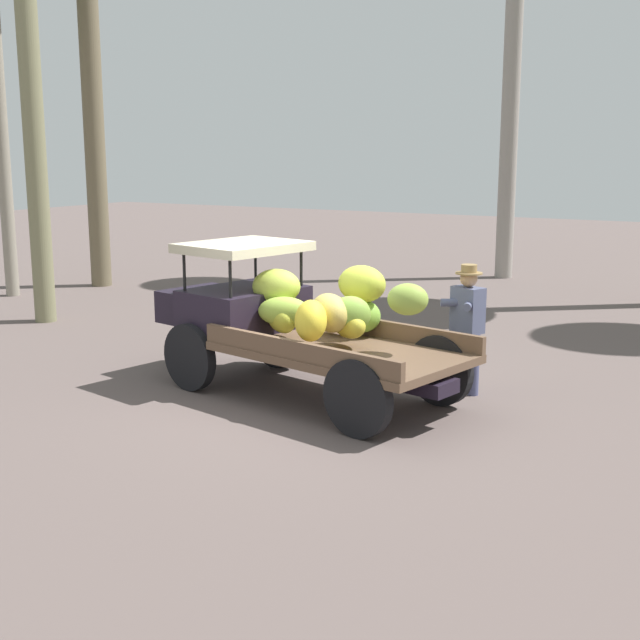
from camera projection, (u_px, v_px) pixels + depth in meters
The scene contains 3 objects.
ground_plane at pixel (295, 399), 10.66m from camera, with size 60.00×60.00×0.00m, color #60514E.
truck at pixel (290, 320), 10.87m from camera, with size 4.64×2.49×1.88m.
farmer at pixel (467, 321), 10.78m from camera, with size 0.56×0.53×1.67m.
Camera 1 is at (-5.32, 8.77, 3.08)m, focal length 47.71 mm.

